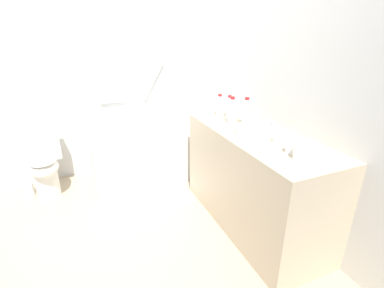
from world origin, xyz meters
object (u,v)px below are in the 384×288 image
(toilet_paper_roll, at_px, (28,190))
(drinking_glass_1, at_px, (291,148))
(water_bottle_1, at_px, (246,112))
(drinking_glass_0, at_px, (278,138))
(drinking_glass_3, at_px, (230,117))
(sink_faucet, at_px, (271,127))
(water_bottle_2, at_px, (220,106))
(toilet, at_px, (43,163))
(water_bottle_3, at_px, (232,111))
(bathtub, at_px, (157,150))
(soap_dish, at_px, (317,162))
(drinking_glass_2, at_px, (299,153))
(bath_mat, at_px, (165,196))
(water_bottle_0, at_px, (229,107))
(sink_basin, at_px, (253,130))

(toilet_paper_roll, bearing_deg, drinking_glass_1, -42.15)
(water_bottle_1, relative_size, drinking_glass_0, 3.09)
(drinking_glass_3, bearing_deg, water_bottle_1, -72.75)
(sink_faucet, relative_size, water_bottle_2, 0.70)
(toilet, distance_m, water_bottle_3, 2.02)
(sink_faucet, relative_size, drinking_glass_3, 1.97)
(water_bottle_1, distance_m, drinking_glass_1, 0.64)
(bathtub, bearing_deg, sink_faucet, -63.28)
(bathtub, distance_m, soap_dish, 2.05)
(drinking_glass_2, height_order, drinking_glass_3, drinking_glass_2)
(bath_mat, bearing_deg, drinking_glass_0, -56.37)
(water_bottle_0, xyz_separation_m, soap_dish, (-0.00, -1.11, -0.09))
(water_bottle_2, bearing_deg, toilet_paper_roll, 158.74)
(bathtub, relative_size, water_bottle_0, 6.92)
(toilet, xyz_separation_m, water_bottle_3, (1.67, -0.95, 0.62))
(sink_basin, xyz_separation_m, soap_dish, (0.05, -0.62, -0.02))
(water_bottle_1, distance_m, drinking_glass_0, 0.45)
(toilet_paper_roll, bearing_deg, bath_mat, -24.40)
(water_bottle_1, distance_m, soap_dish, 0.84)
(sink_basin, bearing_deg, bath_mat, 128.75)
(bathtub, height_order, water_bottle_3, bathtub)
(bath_mat, bearing_deg, toilet, 153.80)
(drinking_glass_3, relative_size, toilet_paper_roll, 0.55)
(sink_basin, xyz_separation_m, water_bottle_1, (0.06, 0.21, 0.09))
(bathtub, height_order, water_bottle_1, bathtub)
(toilet, xyz_separation_m, drinking_glass_1, (1.71, -1.68, 0.55))
(water_bottle_3, bearing_deg, water_bottle_2, 85.81)
(bathtub, distance_m, toilet_paper_roll, 1.45)
(water_bottle_3, relative_size, drinking_glass_2, 2.53)
(drinking_glass_1, xyz_separation_m, bath_mat, (-0.57, 1.12, -0.91))
(water_bottle_1, xyz_separation_m, drinking_glass_0, (-0.01, -0.44, -0.08))
(water_bottle_1, relative_size, toilet_paper_roll, 1.80)
(water_bottle_0, bearing_deg, sink_basin, -96.38)
(drinking_glass_3, height_order, bath_mat, drinking_glass_3)
(soap_dish, bearing_deg, toilet, 132.96)
(water_bottle_0, bearing_deg, bath_mat, 161.26)
(bathtub, distance_m, sink_faucet, 1.55)
(water_bottle_2, height_order, drinking_glass_3, water_bottle_2)
(drinking_glass_2, bearing_deg, toilet_paper_roll, 135.88)
(water_bottle_2, relative_size, toilet_paper_roll, 1.55)
(drinking_glass_1, distance_m, bath_mat, 1.55)
(sink_basin, xyz_separation_m, bath_mat, (-0.56, 0.70, -0.90))
(sink_faucet, bearing_deg, bathtub, 116.72)
(bathtub, distance_m, toilet, 1.23)
(toilet_paper_roll, bearing_deg, drinking_glass_0, -38.17)
(water_bottle_0, relative_size, drinking_glass_2, 2.22)
(soap_dish, relative_size, bath_mat, 0.17)
(water_bottle_0, bearing_deg, drinking_glass_1, -92.71)
(sink_basin, bearing_deg, bathtub, 110.11)
(sink_basin, height_order, drinking_glass_2, drinking_glass_2)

